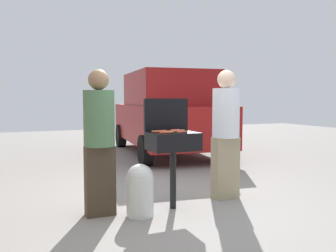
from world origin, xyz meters
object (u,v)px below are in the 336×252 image
(hot_dog_7, at_px, (180,131))
(propane_tank, at_px, (140,189))
(hot_dog_3, at_px, (175,130))
(hot_dog_5, at_px, (165,133))
(person_left, at_px, (99,137))
(hot_dog_8, at_px, (160,132))
(hot_dog_2, at_px, (171,131))
(parked_minivan, at_px, (167,113))
(bbq_grill, at_px, (173,144))
(person_right, at_px, (226,129))
(hot_dog_6, at_px, (168,132))
(hot_dog_4, at_px, (162,131))
(hot_dog_0, at_px, (182,132))
(hot_dog_1, at_px, (157,131))

(hot_dog_7, height_order, propane_tank, hot_dog_7)
(hot_dog_3, xyz_separation_m, hot_dog_7, (0.03, -0.09, 0.00))
(hot_dog_5, xyz_separation_m, propane_tank, (-0.32, 0.00, -0.65))
(hot_dog_7, xyz_separation_m, person_left, (-1.02, 0.04, -0.04))
(hot_dog_8, bearing_deg, hot_dog_2, -9.08)
(propane_tank, height_order, parked_minivan, parked_minivan)
(bbq_grill, relative_size, person_right, 0.54)
(bbq_grill, height_order, hot_dog_3, hot_dog_3)
(hot_dog_6, xyz_separation_m, hot_dog_7, (0.22, 0.14, 0.00))
(hot_dog_2, distance_m, hot_dog_6, 0.12)
(hot_dog_4, distance_m, person_right, 0.97)
(hot_dog_3, bearing_deg, hot_dog_7, -73.04)
(hot_dog_0, distance_m, hot_dog_2, 0.14)
(hot_dog_7, bearing_deg, hot_dog_1, 177.87)
(propane_tank, bearing_deg, hot_dog_2, 14.83)
(hot_dog_5, distance_m, person_left, 0.77)
(hot_dog_7, distance_m, propane_tank, 0.90)
(hot_dog_1, distance_m, parked_minivan, 4.55)
(bbq_grill, height_order, person_right, person_right)
(hot_dog_7, xyz_separation_m, propane_tank, (-0.59, -0.17, -0.65))
(hot_dog_2, height_order, hot_dog_5, same)
(hot_dog_4, distance_m, hot_dog_7, 0.23)
(hot_dog_0, relative_size, hot_dog_6, 1.00)
(hot_dog_0, distance_m, hot_dog_8, 0.26)
(hot_dog_5, bearing_deg, person_right, 14.89)
(hot_dog_6, bearing_deg, person_left, 166.95)
(hot_dog_1, relative_size, hot_dog_6, 1.00)
(hot_dog_0, xyz_separation_m, hot_dog_6, (-0.17, 0.03, 0.00))
(bbq_grill, xyz_separation_m, hot_dog_5, (-0.16, -0.12, 0.16))
(hot_dog_1, height_order, hot_dog_6, same)
(bbq_grill, bearing_deg, hot_dog_3, 56.31)
(propane_tank, bearing_deg, hot_dog_1, 33.04)
(hot_dog_5, height_order, propane_tank, hot_dog_5)
(bbq_grill, height_order, propane_tank, bbq_grill)
(hot_dog_2, bearing_deg, hot_dog_4, 132.96)
(hot_dog_1, distance_m, propane_tank, 0.73)
(hot_dog_0, relative_size, hot_dog_8, 1.00)
(hot_dog_8, distance_m, parked_minivan, 4.58)
(hot_dog_8, xyz_separation_m, person_right, (1.02, 0.13, -0.02))
(hot_dog_6, height_order, parked_minivan, parked_minivan)
(bbq_grill, distance_m, person_right, 0.88)
(hot_dog_2, bearing_deg, hot_dog_0, -52.78)
(hot_dog_7, relative_size, parked_minivan, 0.03)
(bbq_grill, height_order, hot_dog_1, hot_dog_1)
(hot_dog_2, xyz_separation_m, hot_dog_6, (-0.08, -0.09, 0.00))
(hot_dog_7, height_order, hot_dog_8, same)
(hot_dog_7, height_order, person_left, person_left)
(hot_dog_0, height_order, hot_dog_8, same)
(hot_dog_0, height_order, hot_dog_4, same)
(hot_dog_3, height_order, hot_dog_6, same)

